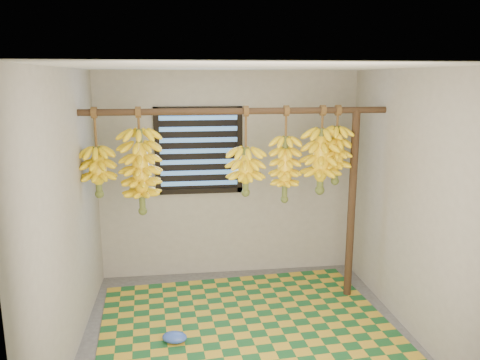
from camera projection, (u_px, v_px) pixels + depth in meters
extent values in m
cube|color=#4A4A4A|center=(248.00, 337.00, 4.27)|extent=(3.00, 3.00, 0.01)
cube|color=silver|center=(249.00, 66.00, 3.76)|extent=(3.00, 3.00, 0.01)
cube|color=gray|center=(229.00, 175.00, 5.47)|extent=(3.00, 0.01, 2.40)
cube|color=gray|center=(67.00, 217.00, 3.82)|extent=(0.01, 3.00, 2.40)
cube|color=gray|center=(413.00, 204.00, 4.21)|extent=(0.01, 3.00, 2.40)
cube|color=black|center=(199.00, 151.00, 5.34)|extent=(1.00, 0.04, 1.00)
cylinder|color=#3D2616|center=(238.00, 111.00, 4.52)|extent=(3.00, 0.06, 0.06)
cylinder|color=#3D2616|center=(352.00, 206.00, 4.89)|extent=(0.08, 0.08, 2.00)
cube|color=#185225|center=(246.00, 325.00, 4.47)|extent=(2.86, 2.36, 0.01)
ellipsoid|color=#2F51B2|center=(175.00, 337.00, 4.16)|extent=(0.26, 0.22, 0.09)
cylinder|color=brown|center=(95.00, 130.00, 4.38)|extent=(0.02, 0.02, 0.38)
cylinder|color=#4C5923|center=(98.00, 169.00, 4.46)|extent=(0.06, 0.06, 0.44)
cylinder|color=brown|center=(139.00, 121.00, 4.41)|extent=(0.02, 0.02, 0.22)
cylinder|color=#4C5923|center=(141.00, 170.00, 4.52)|extent=(0.06, 0.06, 0.79)
cylinder|color=brown|center=(246.00, 129.00, 4.57)|extent=(0.02, 0.02, 0.41)
cylinder|color=#4C5923|center=(246.00, 169.00, 4.65)|extent=(0.06, 0.06, 0.44)
cylinder|color=brown|center=(286.00, 124.00, 4.61)|extent=(0.02, 0.02, 0.31)
cylinder|color=#4C5923|center=(285.00, 167.00, 4.70)|extent=(0.06, 0.06, 0.63)
cylinder|color=brown|center=(322.00, 119.00, 4.65)|extent=(0.02, 0.02, 0.24)
cylinder|color=#4C5923|center=(321.00, 159.00, 4.73)|extent=(0.07, 0.07, 0.62)
cylinder|color=brown|center=(338.00, 118.00, 4.67)|extent=(0.02, 0.02, 0.22)
cylinder|color=#4C5923|center=(336.00, 153.00, 4.74)|extent=(0.06, 0.06, 0.54)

